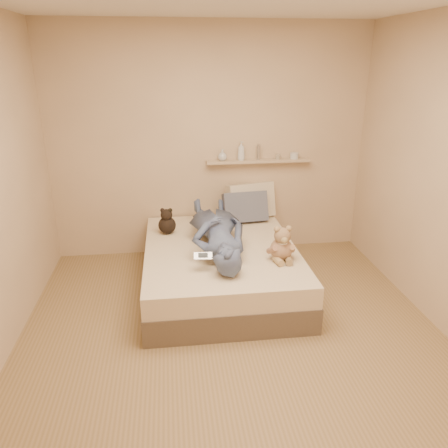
{
  "coord_description": "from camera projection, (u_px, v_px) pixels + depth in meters",
  "views": [
    {
      "loc": [
        -0.47,
        -3.02,
        2.21
      ],
      "look_at": [
        0.0,
        0.65,
        0.8
      ],
      "focal_mm": 35.0,
      "sensor_mm": 36.0,
      "label": 1
    }
  ],
  "objects": [
    {
      "name": "room",
      "position": [
        235.0,
        192.0,
        3.18
      ],
      "size": [
        3.8,
        3.8,
        3.8
      ],
      "color": "olive",
      "rests_on": "ground"
    },
    {
      "name": "bed",
      "position": [
        221.0,
        267.0,
        4.42
      ],
      "size": [
        1.5,
        1.9,
        0.45
      ],
      "color": "brown",
      "rests_on": "floor"
    },
    {
      "name": "game_console",
      "position": [
        203.0,
        256.0,
        3.81
      ],
      "size": [
        0.16,
        0.08,
        0.05
      ],
      "color": "#A8AAAF",
      "rests_on": "bed"
    },
    {
      "name": "teddy_bear",
      "position": [
        282.0,
        246.0,
        4.01
      ],
      "size": [
        0.28,
        0.27,
        0.35
      ],
      "color": "#956F51",
      "rests_on": "bed"
    },
    {
      "name": "dark_plush",
      "position": [
        167.0,
        222.0,
        4.64
      ],
      "size": [
        0.19,
        0.19,
        0.29
      ],
      "color": "black",
      "rests_on": "bed"
    },
    {
      "name": "pillow_cream",
      "position": [
        251.0,
        201.0,
        5.1
      ],
      "size": [
        0.59,
        0.37,
        0.42
      ],
      "primitive_type": "cube",
      "rotation": [
        -0.21,
        0.0,
        0.25
      ],
      "color": "beige",
      "rests_on": "bed"
    },
    {
      "name": "pillow_grey",
      "position": [
        245.0,
        207.0,
        4.97
      ],
      "size": [
        0.52,
        0.3,
        0.37
      ],
      "primitive_type": "cube",
      "rotation": [
        -0.36,
        0.0,
        0.1
      ],
      "color": "slate",
      "rests_on": "bed"
    },
    {
      "name": "person",
      "position": [
        217.0,
        231.0,
        4.28
      ],
      "size": [
        0.57,
        1.48,
        0.35
      ],
      "primitive_type": "imported",
      "rotation": [
        0.0,
        0.0,
        3.17
      ],
      "color": "#4C5C78",
      "rests_on": "bed"
    },
    {
      "name": "wall_shelf",
      "position": [
        258.0,
        161.0,
        5.02
      ],
      "size": [
        1.2,
        0.12,
        0.03
      ],
      "primitive_type": "cube",
      "color": "tan",
      "rests_on": "wall_back"
    },
    {
      "name": "shelf_bottles",
      "position": [
        246.0,
        153.0,
        4.97
      ],
      "size": [
        0.95,
        0.14,
        0.21
      ],
      "color": "silver",
      "rests_on": "wall_shelf"
    }
  ]
}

